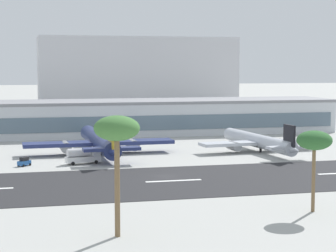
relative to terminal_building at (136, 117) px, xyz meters
name	(u,v)px	position (x,y,z in m)	size (l,w,h in m)	color
ground_plane	(165,176)	(-9.81, -86.61, -6.03)	(1400.00, 1400.00, 0.00)	#A8A8A3
runway_strip	(172,181)	(-9.81, -92.47, -5.99)	(800.00, 35.52, 0.08)	#262628
runway_centreline_dash_4	(174,181)	(-9.35, -92.47, -5.94)	(12.00, 1.20, 0.01)	white
terminal_building	(136,117)	(0.00, 0.00, 0.00)	(144.38, 26.95, 12.05)	silver
distant_hotel_block	(138,74)	(23.95, 122.55, 14.01)	(108.64, 30.99, 40.08)	#BCBCC1
airliner_gold_tail_gate_0	(100,142)	(-19.33, -49.40, -2.63)	(41.39, 51.12, 10.67)	navy
airliner_black_tail_gate_1	(260,142)	(25.12, -55.24, -3.12)	(34.98, 43.72, 9.13)	silver
service_baggage_tug_0	(24,162)	(-39.69, -64.92, -4.98)	(3.39, 3.40, 2.20)	#23569E
service_fuel_truck_1	(83,156)	(-25.51, -64.80, -4.00)	(8.86, 4.34, 3.95)	white
palm_tree_0	(117,131)	(-27.40, -131.69, 8.94)	(6.47, 6.47, 17.20)	brown
palm_tree_1	(314,142)	(6.41, -124.41, 5.67)	(5.85, 5.85, 13.53)	brown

